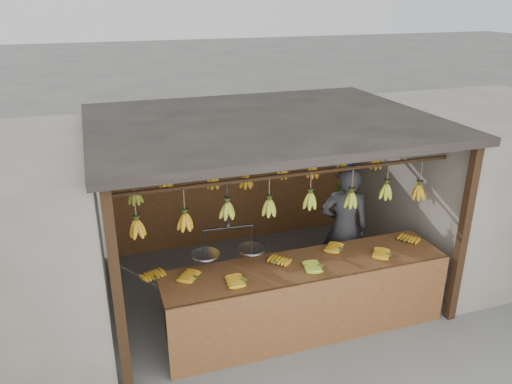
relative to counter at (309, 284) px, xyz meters
name	(u,v)px	position (x,y,z in m)	size (l,w,h in m)	color
ground	(263,284)	(-0.14, 1.23, -0.71)	(80.00, 80.00, 0.00)	#5B5B57
stall	(255,145)	(-0.14, 1.55, 1.26)	(4.30, 3.30, 2.40)	black
neighbor_right	(482,180)	(3.46, 1.23, 0.44)	(3.00, 3.00, 2.30)	slate
counter	(309,284)	(0.00, 0.00, 0.00)	(3.54, 0.78, 0.96)	brown
hanging_bananas	(263,177)	(-0.14, 1.23, 0.91)	(3.61, 2.22, 0.39)	#B67F13
balance_scale	(229,249)	(-0.90, 0.23, 0.50)	(0.83, 0.35, 0.84)	black
vendor	(344,229)	(0.89, 0.86, 0.18)	(0.65, 0.42, 1.78)	#262628
bag_bundles	(344,172)	(1.80, 2.58, 0.31)	(0.08, 0.26, 1.19)	red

